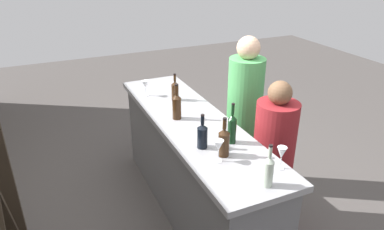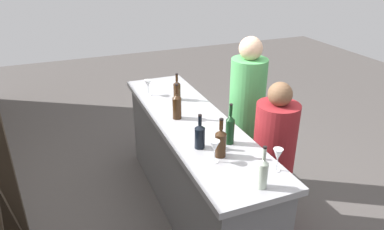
% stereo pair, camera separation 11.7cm
% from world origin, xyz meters
% --- Properties ---
extents(ground_plane, '(12.00, 12.00, 0.00)m').
position_xyz_m(ground_plane, '(0.00, 0.00, 0.00)').
color(ground_plane, '#4C4744').
extents(bar_counter, '(2.43, 0.64, 0.99)m').
position_xyz_m(bar_counter, '(0.00, 0.00, 0.50)').
color(bar_counter, slate).
rests_on(bar_counter, ground).
extents(wine_bottle_leftmost_clear_pale, '(0.07, 0.07, 0.30)m').
position_xyz_m(wine_bottle_leftmost_clear_pale, '(-1.08, -0.04, 1.11)').
color(wine_bottle_leftmost_clear_pale, '#B7C6B2').
rests_on(wine_bottle_leftmost_clear_pale, bar_counter).
extents(wine_bottle_second_left_amber_brown, '(0.08, 0.08, 0.31)m').
position_xyz_m(wine_bottle_second_left_amber_brown, '(-0.64, 0.03, 1.11)').
color(wine_bottle_second_left_amber_brown, '#331E0F').
rests_on(wine_bottle_second_left_amber_brown, bar_counter).
extents(wine_bottle_center_dark_green, '(0.07, 0.07, 0.34)m').
position_xyz_m(wine_bottle_center_dark_green, '(-0.50, -0.12, 1.12)').
color(wine_bottle_center_dark_green, black).
rests_on(wine_bottle_center_dark_green, bar_counter).
extents(wine_bottle_second_right_near_black, '(0.08, 0.08, 0.28)m').
position_xyz_m(wine_bottle_second_right_near_black, '(-0.47, 0.13, 1.10)').
color(wine_bottle_second_right_near_black, black).
rests_on(wine_bottle_second_right_near_black, bar_counter).
extents(wine_bottle_rightmost_amber_brown, '(0.08, 0.08, 0.33)m').
position_xyz_m(wine_bottle_rightmost_amber_brown, '(0.09, 0.11, 1.12)').
color(wine_bottle_rightmost_amber_brown, '#331E0F').
rests_on(wine_bottle_rightmost_amber_brown, bar_counter).
extents(wine_bottle_far_right_amber_brown, '(0.07, 0.07, 0.28)m').
position_xyz_m(wine_bottle_far_right_amber_brown, '(0.50, -0.04, 1.10)').
color(wine_bottle_far_right_amber_brown, '#331E0F').
rests_on(wine_bottle_far_right_amber_brown, bar_counter).
extents(wine_glass_near_left, '(0.07, 0.07, 0.17)m').
position_xyz_m(wine_glass_near_left, '(-0.96, -0.24, 1.11)').
color(wine_glass_near_left, white).
rests_on(wine_glass_near_left, bar_counter).
extents(wine_glass_near_center, '(0.08, 0.08, 0.17)m').
position_xyz_m(wine_glass_near_center, '(-0.69, 0.11, 1.12)').
color(wine_glass_near_center, white).
rests_on(wine_glass_near_center, bar_counter).
extents(wine_glass_near_right, '(0.07, 0.07, 0.16)m').
position_xyz_m(wine_glass_near_right, '(0.73, 0.20, 1.11)').
color(wine_glass_near_right, white).
rests_on(wine_glass_near_right, bar_counter).
extents(person_left_guest, '(0.39, 0.39, 1.64)m').
position_xyz_m(person_left_guest, '(0.20, -0.68, 0.76)').
color(person_left_guest, '#4CA559').
rests_on(person_left_guest, ground).
extents(person_center_guest, '(0.41, 0.41, 1.41)m').
position_xyz_m(person_center_guest, '(-0.42, -0.61, 0.64)').
color(person_center_guest, maroon).
rests_on(person_center_guest, ground).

